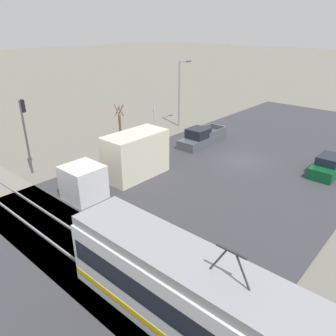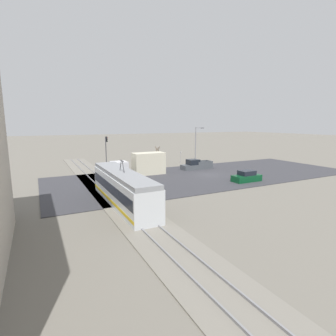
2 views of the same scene
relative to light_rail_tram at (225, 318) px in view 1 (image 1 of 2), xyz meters
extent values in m
plane|color=slate|center=(8.58, -16.64, -1.71)|extent=(320.00, 320.00, 0.00)
cube|color=#38383D|center=(8.58, -16.64, -1.67)|extent=(18.61, 48.53, 0.08)
cube|color=gray|center=(8.58, 0.00, -1.67)|extent=(58.15, 4.40, 0.08)
cube|color=gray|center=(8.58, -0.72, -1.56)|extent=(56.99, 0.10, 0.14)
cube|color=gray|center=(8.58, 0.72, -1.56)|extent=(56.99, 0.10, 0.14)
cube|color=silver|center=(0.00, 0.00, -0.16)|extent=(14.31, 2.64, 2.93)
cube|color=black|center=(0.00, 0.00, 0.19)|extent=(13.88, 2.67, 0.98)
cube|color=gray|center=(0.00, 0.00, 1.52)|extent=(14.31, 2.42, 0.42)
cylinder|color=#2D2D33|center=(-0.45, 0.00, 2.28)|extent=(0.66, 0.07, 1.15)
cylinder|color=#2D2D33|center=(0.45, 0.00, 2.28)|extent=(0.66, 0.07, 1.15)
cube|color=#2D2D33|center=(0.00, 0.00, 2.83)|extent=(1.10, 0.08, 0.06)
cube|color=silver|center=(13.41, -3.57, -0.44)|extent=(2.47, 2.37, 2.36)
cube|color=beige|center=(13.41, -8.46, 0.11)|extent=(2.47, 5.04, 3.47)
cube|color=#196B38|center=(14.66, -8.46, 0.46)|extent=(0.02, 2.52, 0.87)
cube|color=#4C5156|center=(13.88, -17.99, -1.20)|extent=(1.97, 5.80, 0.86)
cube|color=black|center=(13.88, -17.17, -0.30)|extent=(1.81, 1.97, 0.93)
cube|color=#4C5156|center=(14.79, -19.20, -0.52)|extent=(0.12, 2.90, 0.50)
cube|color=#4C5156|center=(12.97, -19.20, -0.52)|extent=(0.12, 2.90, 0.50)
cube|color=#4C5156|center=(13.88, -20.77, -0.52)|extent=(1.81, 0.23, 0.50)
cube|color=red|center=(14.65, -20.86, -0.94)|extent=(0.14, 0.04, 0.18)
cube|color=#0C4723|center=(2.20, -18.75, -1.18)|extent=(1.82, 4.23, 0.90)
cube|color=black|center=(2.20, -18.75, -0.40)|extent=(1.56, 2.20, 0.66)
cylinder|color=#47474C|center=(20.23, -3.31, 1.26)|extent=(0.16, 0.16, 5.92)
cube|color=black|center=(20.23, -3.49, 3.74)|extent=(0.28, 0.22, 0.95)
sphere|color=red|center=(20.23, -3.61, 4.06)|extent=(0.18, 0.18, 0.18)
sphere|color=#3C2C06|center=(20.23, -3.61, 3.74)|extent=(0.18, 0.18, 0.18)
sphere|color=black|center=(20.23, -3.61, 3.42)|extent=(0.18, 0.18, 0.18)
cylinder|color=brown|center=(21.23, -13.62, -0.39)|extent=(0.24, 0.24, 2.62)
cylinder|color=brown|center=(21.48, -13.62, 1.33)|extent=(0.09, 0.75, 1.02)
cylinder|color=brown|center=(21.23, -13.37, 1.42)|extent=(0.90, 0.09, 1.23)
cylinder|color=brown|center=(20.98, -13.62, 1.33)|extent=(0.09, 0.75, 1.02)
cylinder|color=brown|center=(21.23, -13.87, 1.42)|extent=(0.90, 0.09, 1.23)
cylinder|color=gray|center=(19.89, -21.53, 2.00)|extent=(0.20, 0.20, 7.41)
cylinder|color=gray|center=(19.89, -22.33, 5.59)|extent=(0.12, 1.60, 0.12)
cube|color=#515156|center=(19.89, -23.08, 5.53)|extent=(0.36, 0.60, 0.18)
cylinder|color=gray|center=(21.61, -19.05, -0.48)|extent=(0.06, 0.06, 2.46)
cube|color=white|center=(21.61, -19.08, 0.53)|extent=(0.32, 0.02, 0.44)
cube|color=red|center=(21.61, -19.09, 0.53)|extent=(0.31, 0.01, 0.10)
camera|label=1|loc=(-4.00, 7.55, 9.32)|focal=35.00mm
camera|label=2|loc=(-25.13, 7.55, 6.54)|focal=28.00mm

